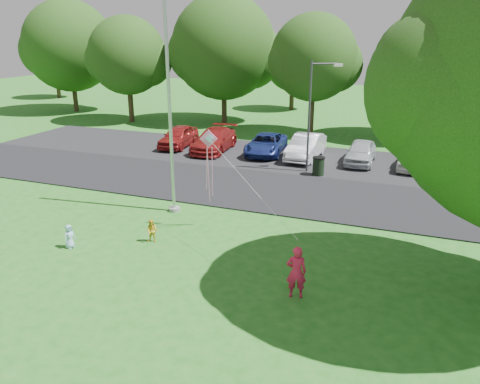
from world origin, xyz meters
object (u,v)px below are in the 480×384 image
(kite, at_px, (210,151))
(child_blue, at_px, (70,236))
(trash_can, at_px, (318,167))
(woman, at_px, (296,272))
(flagpole, at_px, (170,115))
(child_yellow, at_px, (152,231))
(street_lamp, at_px, (314,107))

(kite, bearing_deg, child_blue, -156.40)
(trash_can, distance_m, woman, 12.40)
(flagpole, relative_size, child_yellow, 11.30)
(trash_can, relative_size, child_yellow, 1.19)
(trash_can, relative_size, kite, 0.22)
(child_yellow, bearing_deg, kite, 37.26)
(flagpole, relative_size, child_blue, 11.35)
(flagpole, height_order, child_blue, flagpole)
(street_lamp, relative_size, child_yellow, 6.73)
(kite, bearing_deg, street_lamp, 63.27)
(street_lamp, distance_m, woman, 13.38)
(street_lamp, xyz_separation_m, kite, (-1.86, -9.25, -0.40))
(child_yellow, relative_size, child_blue, 1.00)
(child_blue, bearing_deg, flagpole, -6.56)
(flagpole, height_order, street_lamp, flagpole)
(child_yellow, bearing_deg, child_blue, -161.86)
(trash_can, distance_m, child_yellow, 11.19)
(flagpole, relative_size, trash_can, 9.51)
(street_lamp, height_order, child_blue, street_lamp)
(flagpole, distance_m, kite, 2.85)
(trash_can, bearing_deg, woman, -81.17)
(flagpole, bearing_deg, child_yellow, -75.85)
(woman, xyz_separation_m, child_blue, (-8.37, 0.32, -0.36))
(woman, relative_size, kite, 0.34)
(flagpole, relative_size, kite, 2.12)
(street_lamp, relative_size, kite, 1.26)
(trash_can, relative_size, child_blue, 1.19)
(woman, xyz_separation_m, child_yellow, (-5.85, 1.78, -0.36))
(flagpole, height_order, woman, flagpole)
(flagpole, distance_m, child_yellow, 4.92)
(woman, xyz_separation_m, kite, (-4.30, 3.60, 2.38))
(trash_can, height_order, child_yellow, trash_can)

